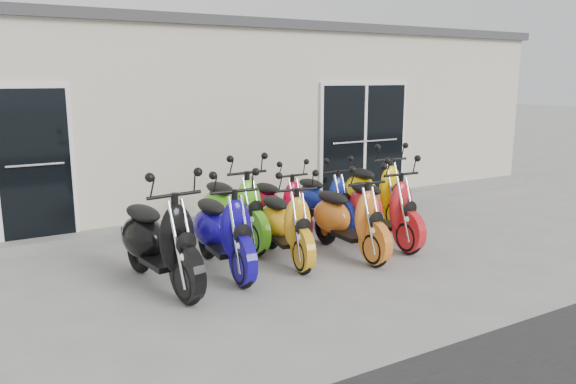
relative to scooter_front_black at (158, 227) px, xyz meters
name	(u,v)px	position (x,y,z in m)	size (l,w,h in m)	color
ground	(310,252)	(2.21, 0.24, -0.72)	(80.00, 80.00, 0.00)	gray
building	(179,115)	(2.21, 5.44, 0.88)	(14.00, 6.00, 3.20)	beige
roof_cap	(176,34)	(2.21, 5.44, 2.56)	(14.20, 6.20, 0.16)	#3F3F42
front_step	(246,216)	(2.21, 2.26, -0.65)	(14.00, 0.40, 0.15)	gray
door_left	(34,160)	(-0.99, 2.41, 0.54)	(1.07, 0.08, 2.22)	black
door_right	(364,138)	(4.81, 2.41, 0.54)	(2.02, 0.08, 2.22)	black
scooter_front_black	(158,227)	(0.00, 0.00, 0.00)	(0.71, 1.96, 1.45)	black
scooter_front_blue	(222,219)	(0.84, 0.11, -0.04)	(0.67, 1.85, 1.37)	#12078A
scooter_front_orange_a	(285,214)	(1.74, 0.11, -0.09)	(0.63, 1.73, 1.28)	orange
scooter_front_orange_b	(348,208)	(2.60, -0.11, -0.07)	(0.65, 1.78, 1.31)	orange
scooter_front_red	(382,198)	(3.35, 0.08, -0.05)	(0.66, 1.82, 1.35)	red
scooter_back_green	(233,198)	(1.44, 1.10, -0.03)	(0.69, 1.89, 1.39)	#54C31C
scooter_back_red	(279,196)	(2.27, 1.21, -0.11)	(0.60, 1.66, 1.22)	#B00223
scooter_back_blue	(323,191)	(3.09, 1.22, -0.12)	(0.60, 1.64, 1.21)	navy
scooter_back_yellow	(374,182)	(4.04, 1.10, -0.03)	(0.68, 1.87, 1.38)	#FFD002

